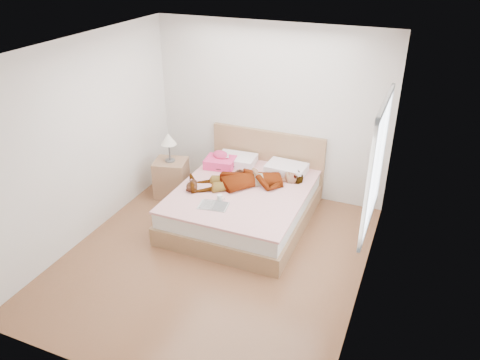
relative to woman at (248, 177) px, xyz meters
The scene contains 11 objects.
ground 1.28m from the woman, 90.40° to the right, with size 4.00×4.00×0.00m, color #56311B.
woman is the anchor object (origin of this frame).
hair 0.73m from the woman, 141.71° to the left, with size 0.45×0.56×0.08m, color black.
phone 0.64m from the woman, 141.34° to the left, with size 0.05×0.10×0.01m, color silver.
room_shell 2.14m from the woman, 24.83° to the right, with size 4.00×4.00×4.00m.
bed 0.36m from the woman, 95.36° to the right, with size 1.80×2.08×1.00m.
towel 0.70m from the woman, 148.41° to the left, with size 0.48×0.41×0.23m.
magazine 0.77m from the woman, 104.05° to the right, with size 0.41×0.30×0.02m.
coffee_mug 0.61m from the woman, 105.74° to the right, with size 0.11×0.08×0.09m.
plush_toy 0.79m from the woman, 143.57° to the right, with size 0.19×0.25×0.13m.
nightstand 1.35m from the woman, behind, with size 0.57×0.53×1.03m.
Camera 1 is at (2.15, -4.30, 3.62)m, focal length 35.00 mm.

